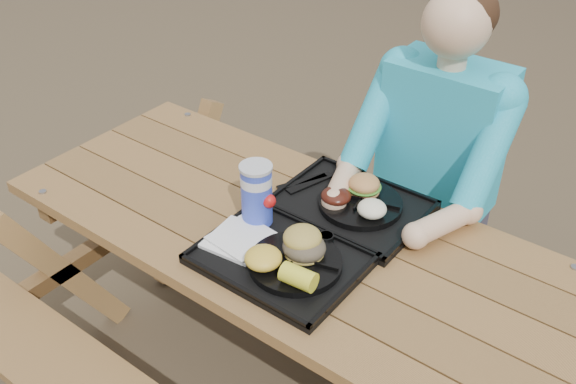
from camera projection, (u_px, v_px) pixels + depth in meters
The scene contains 17 objects.
picnic_table at pixel (288, 315), 2.15m from camera, with size 1.80×1.49×0.75m, color #999999, non-canonical shape.
tray_near at pixel (281, 259), 1.80m from camera, with size 0.45×0.35×0.02m, color black.
tray_far at pixel (350, 207), 2.01m from camera, with size 0.45×0.35×0.02m, color black.
plate_near at pixel (295, 263), 1.76m from camera, with size 0.26×0.26×0.02m, color black.
plate_far at pixel (361, 204), 1.99m from camera, with size 0.26×0.26×0.02m, color black.
napkin_stack at pixel (238, 239), 1.85m from camera, with size 0.17×0.17×0.02m, color white.
soda_cup at pixel (257, 195), 1.88m from camera, with size 0.09×0.09×0.19m, color #1A32C3.
condiment_bbq at pixel (308, 234), 1.86m from camera, with size 0.04×0.04×0.03m, color #330F05.
condiment_mustard at pixel (326, 239), 1.84m from camera, with size 0.05×0.05×0.03m, color gold.
sandwich at pixel (304, 237), 1.74m from camera, with size 0.11×0.11×0.12m, color gold, non-canonical shape.
mac_cheese at pixel (263, 258), 1.72m from camera, with size 0.10×0.10×0.05m, color yellow.
corn_cob at pixel (298, 277), 1.66m from camera, with size 0.09×0.09×0.06m, color yellow, non-canonical shape.
cutlery_far at pixel (310, 183), 2.09m from camera, with size 0.03×0.18×0.01m, color black.
burger at pixel (365, 180), 2.00m from camera, with size 0.10×0.10×0.09m, color #C78446, non-canonical shape.
baked_beans at pixel (336, 196), 1.97m from camera, with size 0.09×0.09×0.04m, color #41150D.
potato_salad at pixel (372, 209), 1.91m from camera, with size 0.09×0.09×0.05m, color white.
diner at pixel (431, 196), 2.27m from camera, with size 0.48×0.84×1.28m, color teal, non-canonical shape.
Camera 1 is at (0.92, -1.22, 1.94)m, focal length 40.00 mm.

